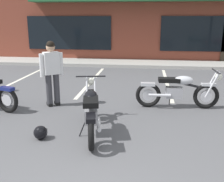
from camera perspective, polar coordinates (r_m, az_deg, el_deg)
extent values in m
plane|color=#515154|center=(6.13, 1.08, -6.03)|extent=(80.00, 80.00, 0.00)
cube|color=#A8A59E|center=(13.24, 4.68, 5.83)|extent=(22.00, 1.80, 0.14)
cube|color=brown|center=(16.64, 5.48, 14.12)|extent=(17.30, 5.32, 3.83)
cube|color=black|center=(14.53, -9.08, 12.01)|extent=(4.43, 0.06, 1.70)
cube|color=black|center=(14.23, 19.33, 11.29)|extent=(4.43, 0.06, 1.70)
cube|color=#235933|center=(13.55, 5.07, 18.60)|extent=(10.38, 0.90, 0.12)
cube|color=silver|center=(10.77, -18.38, 2.56)|extent=(0.12, 4.80, 0.01)
cube|color=silver|center=(9.91, -4.21, 2.25)|extent=(0.12, 4.80, 0.01)
cube|color=silver|center=(9.73, 11.49, 1.74)|extent=(0.12, 4.80, 0.01)
torus|color=black|center=(4.69, -4.42, -8.77)|extent=(0.23, 0.65, 0.64)
cylinder|color=#B7B7BC|center=(4.69, -4.42, -8.77)|extent=(0.12, 0.29, 0.29)
torus|color=black|center=(6.03, -4.39, -3.20)|extent=(0.23, 0.65, 0.64)
cylinder|color=#B7B7BC|center=(6.03, -4.39, -3.20)|extent=(0.12, 0.29, 0.29)
cylinder|color=silver|center=(6.04, -5.31, -0.04)|extent=(0.11, 0.33, 0.66)
cylinder|color=silver|center=(6.04, -3.60, -0.01)|extent=(0.11, 0.33, 0.66)
cylinder|color=black|center=(6.04, -4.51, 3.11)|extent=(0.65, 0.16, 0.03)
sphere|color=silver|center=(6.15, -4.48, 1.99)|extent=(0.20, 0.20, 0.17)
cube|color=black|center=(5.99, -4.45, -0.36)|extent=(0.21, 0.38, 0.06)
cube|color=#9E9EA3|center=(5.25, -4.42, -5.13)|extent=(0.32, 0.44, 0.28)
cylinder|color=silver|center=(4.92, -2.78, -7.04)|extent=(0.18, 0.55, 0.07)
cylinder|color=black|center=(5.37, -4.47, -1.99)|extent=(0.25, 0.93, 0.26)
ellipsoid|color=black|center=(5.36, -4.49, -1.11)|extent=(0.35, 0.52, 0.22)
cube|color=black|center=(5.02, -4.50, -2.26)|extent=(0.38, 0.57, 0.10)
cube|color=black|center=(4.57, -4.49, -5.66)|extent=(0.23, 0.38, 0.08)
cylinder|color=black|center=(5.29, -6.34, -8.07)|extent=(0.14, 0.05, 0.29)
torus|color=black|center=(6.94, -21.21, -1.75)|extent=(0.64, 0.28, 0.64)
cylinder|color=#B7B7BC|center=(6.94, -21.21, -1.75)|extent=(0.29, 0.14, 0.29)
cylinder|color=silver|center=(7.21, -21.97, -0.88)|extent=(0.55, 0.23, 0.07)
cube|color=navy|center=(6.85, -21.32, 0.47)|extent=(0.39, 0.26, 0.08)
torus|color=black|center=(6.94, 7.66, -0.83)|extent=(0.64, 0.13, 0.64)
cylinder|color=#B7B7BC|center=(6.94, 7.66, -0.83)|extent=(0.29, 0.07, 0.29)
torus|color=black|center=(7.16, 19.24, -1.05)|extent=(0.64, 0.13, 0.64)
cylinder|color=#B7B7BC|center=(7.16, 19.24, -1.05)|extent=(0.29, 0.07, 0.29)
cylinder|color=silver|center=(7.20, 20.06, 1.58)|extent=(0.33, 0.06, 0.66)
cylinder|color=silver|center=(7.03, 20.43, 1.24)|extent=(0.33, 0.06, 0.66)
cylinder|color=black|center=(7.07, 21.10, 3.91)|extent=(0.06, 0.66, 0.03)
sphere|color=silver|center=(7.12, 21.61, 2.78)|extent=(0.18, 0.18, 0.17)
cube|color=silver|center=(7.10, 19.76, 1.27)|extent=(0.37, 0.16, 0.06)
cube|color=#9E9EA3|center=(6.98, 12.94, -0.30)|extent=(0.41, 0.26, 0.28)
cylinder|color=silver|center=(6.81, 10.00, -0.88)|extent=(0.55, 0.10, 0.07)
cylinder|color=black|center=(6.96, 14.68, 1.57)|extent=(0.94, 0.11, 0.26)
ellipsoid|color=silver|center=(6.94, 14.89, 2.20)|extent=(0.49, 0.28, 0.22)
cube|color=black|center=(6.89, 11.94, 2.29)|extent=(0.53, 0.31, 0.10)
cube|color=silver|center=(6.87, 7.58, 1.42)|extent=(0.37, 0.18, 0.08)
cylinder|color=black|center=(7.22, 12.07, -1.90)|extent=(0.03, 0.14, 0.29)
cube|color=black|center=(7.24, -13.03, -2.72)|extent=(0.22, 0.25, 0.08)
cube|color=black|center=(7.29, -11.53, -2.51)|extent=(0.22, 0.25, 0.08)
cylinder|color=#38383D|center=(7.09, -13.15, 0.42)|extent=(0.21, 0.21, 0.80)
cylinder|color=#38383D|center=(7.14, -11.61, 0.62)|extent=(0.21, 0.21, 0.80)
cube|color=silver|center=(6.98, -12.68, 5.77)|extent=(0.44, 0.40, 0.56)
cylinder|color=silver|center=(6.92, -14.65, 5.23)|extent=(0.14, 0.14, 0.58)
cylinder|color=silver|center=(7.06, -10.71, 5.64)|extent=(0.14, 0.14, 0.58)
sphere|color=tan|center=(6.93, -12.87, 9.03)|extent=(0.31, 0.31, 0.22)
sphere|color=black|center=(6.91, -12.88, 9.43)|extent=(0.29, 0.29, 0.21)
sphere|color=black|center=(5.32, -14.86, -8.48)|extent=(0.26, 0.26, 0.26)
cube|color=black|center=(5.41, -14.44, -8.11)|extent=(0.18, 0.03, 0.09)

